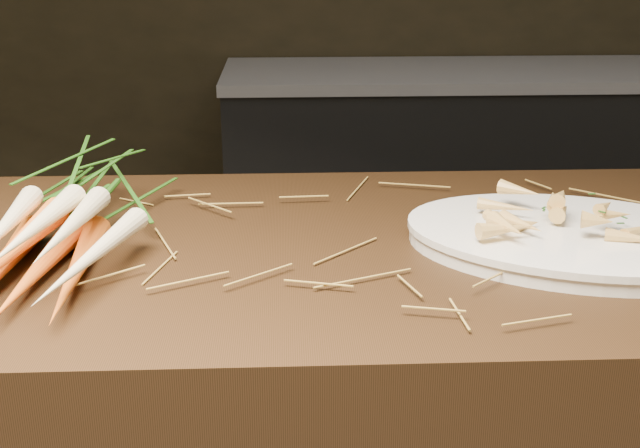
{
  "coord_description": "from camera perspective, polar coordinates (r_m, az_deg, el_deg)",
  "views": [
    {
      "loc": [
        -0.38,
        -0.78,
        1.32
      ],
      "look_at": [
        -0.34,
        0.21,
        0.96
      ],
      "focal_mm": 45.0,
      "sensor_mm": 36.0,
      "label": 1
    }
  ],
  "objects": [
    {
      "name": "back_counter",
      "position": [
        3.17,
        10.08,
        3.31
      ],
      "size": [
        1.82,
        0.62,
        0.84
      ],
      "color": "black",
      "rests_on": "ground"
    },
    {
      "name": "straw_bedding",
      "position": [
        1.22,
        16.05,
        -0.58
      ],
      "size": [
        1.4,
        0.6,
        0.02
      ],
      "primitive_type": null,
      "color": "olive",
      "rests_on": "main_counter"
    },
    {
      "name": "root_veg_bunch",
      "position": [
        1.2,
        -17.06,
        1.17
      ],
      "size": [
        0.21,
        0.56,
        0.1
      ],
      "rotation": [
        0.0,
        0.0,
        -0.06
      ],
      "color": "orange",
      "rests_on": "main_counter"
    },
    {
      "name": "serving_platter",
      "position": [
        1.18,
        17.59,
        -1.18
      ],
      "size": [
        0.54,
        0.44,
        0.02
      ],
      "primitive_type": null,
      "rotation": [
        0.0,
        0.0,
        -0.31
      ],
      "color": "white",
      "rests_on": "main_counter"
    },
    {
      "name": "roasted_veg_heap",
      "position": [
        1.17,
        17.79,
        0.56
      ],
      "size": [
        0.27,
        0.23,
        0.05
      ],
      "primitive_type": null,
      "rotation": [
        0.0,
        0.0,
        -0.31
      ],
      "color": "tan",
      "rests_on": "serving_platter"
    }
  ]
}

